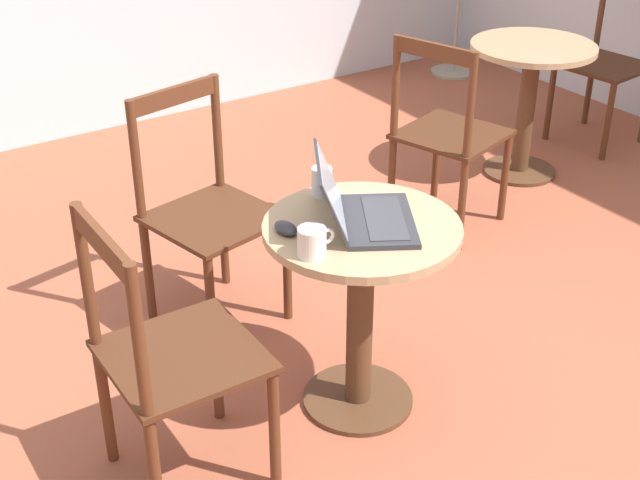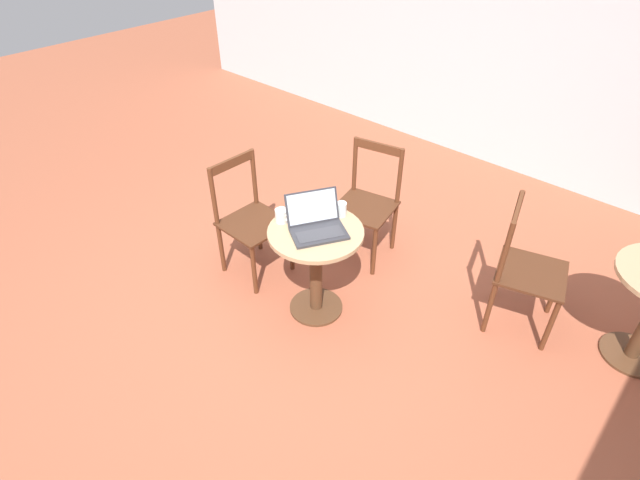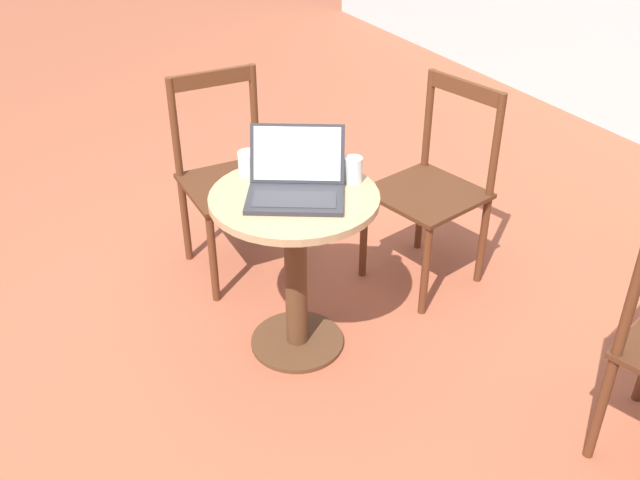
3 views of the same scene
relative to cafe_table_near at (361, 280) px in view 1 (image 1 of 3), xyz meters
The scene contains 11 objects.
ground_plane 0.57m from the cafe_table_near, 107.51° to the right, with size 16.00×16.00×0.00m, color #9E5138.
cafe_table_near is the anchor object (origin of this frame).
cafe_table_mid 2.18m from the cafe_table_near, 30.00° to the left, with size 0.65×0.65×0.72m.
chair_near_back 0.81m from the cafe_table_near, 101.82° to the left, with size 0.53×0.53×0.95m.
chair_near_left 0.70m from the cafe_table_near, behind, with size 0.45×0.45×0.95m.
chair_mid_left 1.42m from the cafe_table_near, 37.45° to the left, with size 0.55×0.55×0.95m.
chair_mid_right 2.88m from the cafe_table_near, 24.15° to the left, with size 0.49×0.49×0.95m.
laptop 0.26m from the cafe_table_near, 42.27° to the left, with size 0.45×0.47×0.23m.
mouse 0.34m from the cafe_table_near, 158.19° to the left, with size 0.06×0.10×0.03m.
mug 0.36m from the cafe_table_near, 162.67° to the right, with size 0.13×0.09×0.09m.
drinking_glass 0.36m from the cafe_table_near, 87.34° to the left, with size 0.07×0.07×0.10m.
Camera 1 is at (-1.44, -1.78, 2.07)m, focal length 50.00 mm.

